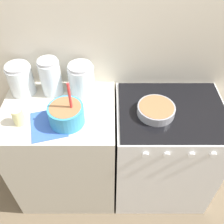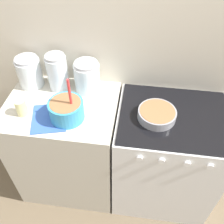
{
  "view_description": "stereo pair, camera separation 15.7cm",
  "coord_description": "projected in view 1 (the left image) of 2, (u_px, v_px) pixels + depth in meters",
  "views": [
    {
      "loc": [
        -0.02,
        -0.89,
        2.09
      ],
      "look_at": [
        -0.02,
        0.23,
        0.99
      ],
      "focal_mm": 40.0,
      "sensor_mm": 36.0,
      "label": 1
    },
    {
      "loc": [
        0.14,
        -0.88,
        2.09
      ],
      "look_at": [
        -0.02,
        0.23,
        0.99
      ],
      "focal_mm": 40.0,
      "sensor_mm": 36.0,
      "label": 2
    }
  ],
  "objects": [
    {
      "name": "baking_pan",
      "position": [
        156.0,
        110.0,
        1.61
      ],
      "size": [
        0.24,
        0.24,
        0.06
      ],
      "color": "gray",
      "rests_on": "stove"
    },
    {
      "name": "stove",
      "position": [
        162.0,
        152.0,
        1.99
      ],
      "size": [
        0.74,
        0.61,
        0.94
      ],
      "color": "silver",
      "rests_on": "ground_plane"
    },
    {
      "name": "tin_can",
      "position": [
        18.0,
        117.0,
        1.53
      ],
      "size": [
        0.07,
        0.07,
        0.11
      ],
      "color": "beige",
      "rests_on": "countertop_cabinet"
    },
    {
      "name": "storage_jar_left",
      "position": [
        21.0,
        81.0,
        1.72
      ],
      "size": [
        0.17,
        0.17,
        0.22
      ],
      "color": "silver",
      "rests_on": "countertop_cabinet"
    },
    {
      "name": "ground_plane",
      "position": [
        114.0,
        214.0,
        2.11
      ],
      "size": [
        12.0,
        12.0,
        0.0
      ],
      "primitive_type": "plane",
      "color": "brown"
    },
    {
      "name": "recipe_page",
      "position": [
        48.0,
        124.0,
        1.56
      ],
      "size": [
        0.28,
        0.31,
        0.01
      ],
      "color": "#3359B2",
      "rests_on": "countertop_cabinet"
    },
    {
      "name": "countertop_cabinet",
      "position": [
        66.0,
        152.0,
        1.99
      ],
      "size": [
        0.77,
        0.6,
        0.94
      ],
      "color": "beige",
      "rests_on": "ground_plane"
    },
    {
      "name": "storage_jar_right",
      "position": [
        81.0,
        81.0,
        1.72
      ],
      "size": [
        0.18,
        0.18,
        0.22
      ],
      "color": "silver",
      "rests_on": "countertop_cabinet"
    },
    {
      "name": "storage_jar_middle",
      "position": [
        51.0,
        79.0,
        1.71
      ],
      "size": [
        0.15,
        0.15,
        0.26
      ],
      "color": "silver",
      "rests_on": "countertop_cabinet"
    },
    {
      "name": "wall_back",
      "position": [
        114.0,
        49.0,
        1.7
      ],
      "size": [
        4.53,
        0.05,
        2.4
      ],
      "color": "beige",
      "rests_on": "ground_plane"
    },
    {
      "name": "mixing_bowl",
      "position": [
        66.0,
        114.0,
        1.53
      ],
      "size": [
        0.22,
        0.22,
        0.31
      ],
      "color": "#338CBF",
      "rests_on": "countertop_cabinet"
    }
  ]
}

